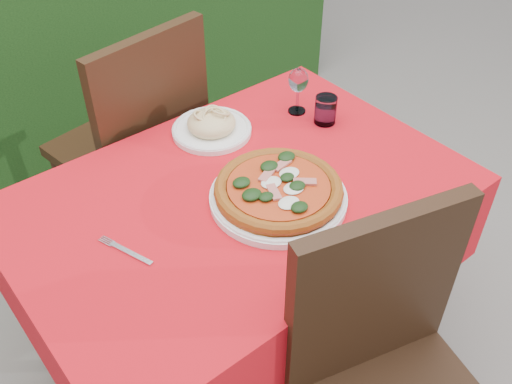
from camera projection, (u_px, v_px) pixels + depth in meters
ground at (243, 346)px, 2.09m from camera, size 60.00×60.00×0.00m
dining_table at (240, 230)px, 1.70m from camera, size 1.26×0.86×0.75m
chair_near at (390, 376)px, 1.36m from camera, size 0.55×0.55×0.99m
chair_far at (139, 138)px, 2.08m from camera, size 0.53×0.53×1.02m
pizza_plate at (278, 192)px, 1.55m from camera, size 0.38×0.38×0.07m
pasta_plate at (212, 126)px, 1.80m from camera, size 0.25×0.25×0.07m
water_glass at (325, 111)px, 1.84m from camera, size 0.07×0.07×0.09m
wine_glass at (298, 82)px, 1.84m from camera, size 0.07×0.07×0.16m
fork at (131, 253)px, 1.42m from camera, size 0.08×0.18×0.00m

